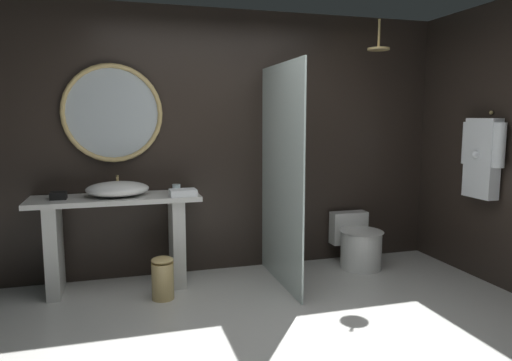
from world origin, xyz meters
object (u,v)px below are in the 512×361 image
object	(u,v)px
rain_shower_head	(379,47)
waste_bin	(163,278)
round_wall_mirror	(113,113)
hanging_bathrobe	(482,155)
toilet	(358,244)
tissue_box	(59,195)
folded_hand_towel	(183,193)
vessel_sink	(118,189)
tumbler_cup	(176,189)

from	to	relation	value
rain_shower_head	waste_bin	bearing A→B (deg)	-173.36
round_wall_mirror	hanging_bathrobe	size ratio (longest dim) A/B	1.13
hanging_bathrobe	toilet	distance (m)	1.48
tissue_box	rain_shower_head	world-z (taller)	rain_shower_head
folded_hand_towel	waste_bin	bearing A→B (deg)	-133.73
vessel_sink	toilet	distance (m)	2.48
round_wall_mirror	folded_hand_towel	xyz separation A→B (m)	(0.58, -0.39, -0.71)
tumbler_cup	waste_bin	bearing A→B (deg)	-117.29
tumbler_cup	toilet	distance (m)	1.99
tissue_box	waste_bin	distance (m)	1.15
round_wall_mirror	waste_bin	xyz separation A→B (m)	(0.36, -0.62, -1.40)
vessel_sink	hanging_bathrobe	world-z (taller)	hanging_bathrobe
tumbler_cup	round_wall_mirror	world-z (taller)	round_wall_mirror
round_wall_mirror	rain_shower_head	distance (m)	2.63
toilet	folded_hand_towel	world-z (taller)	folded_hand_towel
hanging_bathrobe	waste_bin	bearing A→B (deg)	172.65
toilet	hanging_bathrobe	bearing A→B (deg)	-39.18
tissue_box	hanging_bathrobe	xyz separation A→B (m)	(3.74, -0.74, 0.32)
rain_shower_head	tumbler_cup	bearing A→B (deg)	177.65
rain_shower_head	hanging_bathrobe	world-z (taller)	rain_shower_head
vessel_sink	tumbler_cup	distance (m)	0.52
tumbler_cup	rain_shower_head	bearing A→B (deg)	-2.35
vessel_sink	round_wall_mirror	size ratio (longest dim) A/B	0.61
waste_bin	folded_hand_towel	size ratio (longest dim) A/B	1.58
vessel_sink	waste_bin	world-z (taller)	vessel_sink
vessel_sink	round_wall_mirror	world-z (taller)	round_wall_mirror
round_wall_mirror	waste_bin	size ratio (longest dim) A/B	2.44
vessel_sink	waste_bin	size ratio (longest dim) A/B	1.48
tumbler_cup	round_wall_mirror	xyz separation A→B (m)	(-0.54, 0.28, 0.69)
round_wall_mirror	rain_shower_head	size ratio (longest dim) A/B	3.09
tissue_box	hanging_bathrobe	size ratio (longest dim) A/B	0.16
tissue_box	toilet	distance (m)	2.95
vessel_sink	waste_bin	bearing A→B (deg)	-47.67
tumbler_cup	rain_shower_head	size ratio (longest dim) A/B	0.32
vessel_sink	round_wall_mirror	distance (m)	0.71
waste_bin	folded_hand_towel	bearing A→B (deg)	46.27
tumbler_cup	waste_bin	size ratio (longest dim) A/B	0.25
rain_shower_head	waste_bin	distance (m)	2.99
round_wall_mirror	rain_shower_head	bearing A→B (deg)	-8.26
rain_shower_head	toilet	xyz separation A→B (m)	(-0.11, 0.08, -2.00)
hanging_bathrobe	tissue_box	bearing A→B (deg)	168.76
tumbler_cup	tissue_box	xyz separation A→B (m)	(-1.01, 0.04, -0.02)
folded_hand_towel	tissue_box	bearing A→B (deg)	172.40
tissue_box	round_wall_mirror	distance (m)	0.89
rain_shower_head	hanging_bathrobe	bearing A→B (deg)	-39.92
hanging_bathrobe	folded_hand_towel	xyz separation A→B (m)	(-2.69, 0.60, -0.32)
hanging_bathrobe	waste_bin	size ratio (longest dim) A/B	2.16
vessel_sink	rain_shower_head	xyz separation A→B (m)	(2.50, -0.13, 1.32)
vessel_sink	rain_shower_head	distance (m)	2.83
vessel_sink	rain_shower_head	bearing A→B (deg)	-2.92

